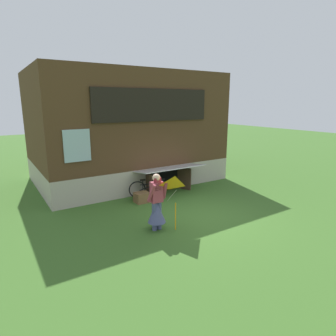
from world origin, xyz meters
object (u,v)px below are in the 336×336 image
Objects in this scene: bicycle_black at (148,188)px; person at (157,207)px; kite at (175,189)px; wooden_crate at (142,197)px.

person is at bearing -99.18° from bicycle_black.
bicycle_black is at bearing 46.11° from person.
bicycle_black is (1.24, 2.74, -0.36)m from person.
wooden_crate is (0.41, 2.78, -1.12)m from kite.
person is 3.03m from bicycle_black.
person is 1.05× the size of kite.
wooden_crate is at bearing 81.54° from kite.
bicycle_black reaches higher than wooden_crate.
person reaches higher than kite.
person reaches higher than wooden_crate.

